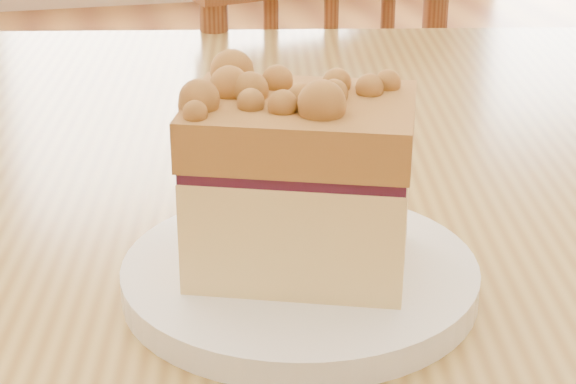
{
  "coord_description": "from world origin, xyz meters",
  "views": [
    {
      "loc": [
        -0.27,
        -0.55,
        1.04
      ],
      "look_at": [
        -0.14,
        -0.02,
        0.8
      ],
      "focal_mm": 62.0,
      "sensor_mm": 36.0,
      "label": 1
    }
  ],
  "objects_px": {
    "cafe_table_main": "(468,273)",
    "plate": "(300,278)",
    "cafe_chair_main": "(281,215)",
    "cake_slice": "(293,175)"
  },
  "relations": [
    {
      "from": "cafe_table_main",
      "to": "plate",
      "type": "relative_size",
      "value": 6.8
    },
    {
      "from": "plate",
      "to": "cake_slice",
      "type": "relative_size",
      "value": 1.4
    },
    {
      "from": "cafe_table_main",
      "to": "cake_slice",
      "type": "bearing_deg",
      "value": -128.03
    },
    {
      "from": "cafe_table_main",
      "to": "cake_slice",
      "type": "relative_size",
      "value": 9.54
    },
    {
      "from": "cafe_chair_main",
      "to": "plate",
      "type": "relative_size",
      "value": 4.08
    },
    {
      "from": "cafe_table_main",
      "to": "cafe_chair_main",
      "type": "distance_m",
      "value": 0.66
    },
    {
      "from": "plate",
      "to": "cake_slice",
      "type": "bearing_deg",
      "value": 163.09
    },
    {
      "from": "cafe_table_main",
      "to": "plate",
      "type": "height_order",
      "value": "plate"
    },
    {
      "from": "plate",
      "to": "cafe_chair_main",
      "type": "bearing_deg",
      "value": 77.9
    },
    {
      "from": "cafe_table_main",
      "to": "cake_slice",
      "type": "xyz_separation_m",
      "value": [
        -0.18,
        -0.15,
        0.16
      ]
    }
  ]
}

